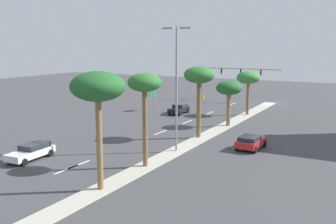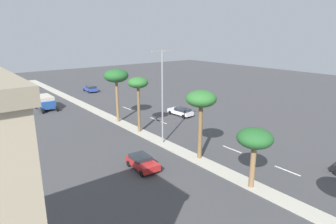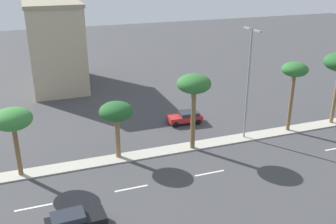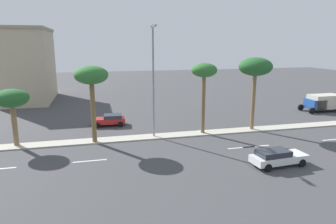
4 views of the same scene
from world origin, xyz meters
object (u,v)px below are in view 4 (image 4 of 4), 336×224
at_px(palm_tree_inboard, 255,68).
at_px(sedan_red_far, 110,120).
at_px(box_truck, 322,102).
at_px(palm_tree_mid, 204,73).
at_px(commercial_building, 28,65).
at_px(street_lamp_outboard, 153,74).
at_px(sedan_white_outboard, 277,157).
at_px(palm_tree_left, 91,77).
at_px(palm_tree_leading, 12,100).

bearing_deg(palm_tree_inboard, sedan_red_far, -110.47).
bearing_deg(box_truck, palm_tree_mid, -72.57).
xyz_separation_m(sedan_red_far, box_truck, (-0.66, 30.67, 0.61)).
bearing_deg(commercial_building, street_lamp_outboard, 32.57).
bearing_deg(box_truck, sedan_white_outboard, -47.71).
xyz_separation_m(palm_tree_mid, sedan_red_far, (-5.91, -9.74, -5.95)).
distance_m(palm_tree_left, palm_tree_mid, 11.60).
xyz_separation_m(street_lamp_outboard, sedan_white_outboard, (10.03, 8.21, -5.96)).
height_order(palm_tree_left, palm_tree_mid, palm_tree_mid).
xyz_separation_m(commercial_building, palm_tree_left, (26.44, 10.47, 0.37)).
xyz_separation_m(commercial_building, palm_tree_mid, (26.05, 22.06, 0.50)).
bearing_deg(sedan_red_far, street_lamp_outboard, 36.20).
bearing_deg(street_lamp_outboard, commercial_building, -147.43).
distance_m(palm_tree_mid, sedan_white_outboard, 11.92).
relative_size(sedan_red_far, box_truck, 0.69).
xyz_separation_m(palm_tree_left, sedan_red_far, (-6.30, 1.85, -5.81)).
distance_m(commercial_building, palm_tree_inboard, 38.27).
bearing_deg(palm_tree_mid, sedan_white_outboard, 15.42).
bearing_deg(street_lamp_outboard, palm_tree_leading, -91.08).
height_order(commercial_building, palm_tree_left, commercial_building).
relative_size(street_lamp_outboard, box_truck, 1.99).
bearing_deg(commercial_building, palm_tree_left, 21.61).
bearing_deg(sedan_white_outboard, street_lamp_outboard, -140.68).
relative_size(palm_tree_left, sedan_red_far, 1.92).
relative_size(palm_tree_left, sedan_white_outboard, 1.61).
distance_m(palm_tree_mid, palm_tree_inboard, 6.01).
relative_size(sedan_red_far, sedan_white_outboard, 0.84).
bearing_deg(palm_tree_inboard, box_truck, 113.64).
xyz_separation_m(palm_tree_leading, sedan_red_far, (-5.59, 9.19, -3.86)).
xyz_separation_m(palm_tree_leading, sedan_white_outboard, (10.28, 21.69, -3.86)).
bearing_deg(sedan_white_outboard, commercial_building, -145.43).
relative_size(palm_tree_left, palm_tree_mid, 0.99).
height_order(palm_tree_leading, palm_tree_left, palm_tree_left).
distance_m(commercial_building, sedan_red_far, 24.23).
relative_size(palm_tree_inboard, street_lamp_outboard, 0.71).
bearing_deg(palm_tree_inboard, palm_tree_left, -88.62).
height_order(palm_tree_inboard, box_truck, palm_tree_inboard).
relative_size(palm_tree_inboard, sedan_white_outboard, 1.73).
relative_size(commercial_building, palm_tree_leading, 2.60).
height_order(palm_tree_leading, sedan_white_outboard, palm_tree_leading).
bearing_deg(palm_tree_mid, commercial_building, -139.74).
distance_m(street_lamp_outboard, sedan_white_outboard, 14.27).
height_order(street_lamp_outboard, sedan_white_outboard, street_lamp_outboard).
bearing_deg(sedan_white_outboard, palm_tree_inboard, 162.01).
xyz_separation_m(palm_tree_leading, box_truck, (-6.25, 39.86, -3.25)).
bearing_deg(box_truck, sedan_red_far, -88.77).
bearing_deg(street_lamp_outboard, palm_tree_left, -85.77).
height_order(commercial_building, palm_tree_mid, commercial_building).
distance_m(street_lamp_outboard, sedan_red_far, 9.38).
relative_size(commercial_building, palm_tree_mid, 1.87).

